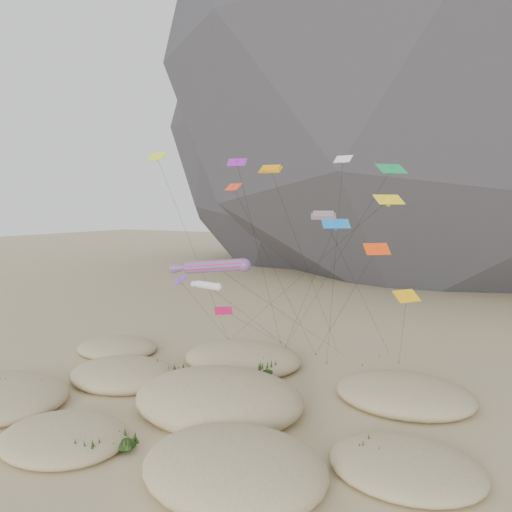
{
  "coord_description": "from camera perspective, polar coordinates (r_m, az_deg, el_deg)",
  "views": [
    {
      "loc": [
        25.76,
        -33.12,
        18.61
      ],
      "look_at": [
        0.14,
        12.0,
        13.28
      ],
      "focal_mm": 35.0,
      "sensor_mm": 36.0,
      "label": 1
    }
  ],
  "objects": [
    {
      "name": "multi_parafoil",
      "position": [
        48.65,
        7.84,
        4.38
      ],
      "size": [
        3.98,
        16.9,
        18.07
      ],
      "color": "#FF581A",
      "rests_on": "ground"
    },
    {
      "name": "orange_parafoil",
      "position": [
        56.74,
        1.75,
        9.65
      ],
      "size": [
        5.23,
        11.89,
        23.1
      ],
      "color": "orange",
      "rests_on": "ground"
    },
    {
      "name": "rainbow_tube_kite",
      "position": [
        48.55,
        -5.02,
        -1.19
      ],
      "size": [
        11.45,
        19.55,
        13.63
      ],
      "color": "red",
      "rests_on": "ground"
    },
    {
      "name": "ground",
      "position": [
        45.89,
        -7.97,
        -18.12
      ],
      "size": [
        500.0,
        500.0,
        0.0
      ],
      "primitive_type": "plane",
      "color": "#CCB789",
      "rests_on": "ground"
    },
    {
      "name": "kite_stakes",
      "position": [
        64.0,
        7.24,
        -10.95
      ],
      "size": [
        22.94,
        5.67,
        0.3
      ],
      "color": "#3F2D1E",
      "rests_on": "ground"
    },
    {
      "name": "dunes",
      "position": [
        48.87,
        -6.54,
        -15.66
      ],
      "size": [
        49.57,
        34.23,
        4.23
      ],
      "color": "#CCB789",
      "rests_on": "ground"
    },
    {
      "name": "white_tube_kite",
      "position": [
        53.04,
        -5.68,
        -3.36
      ],
      "size": [
        8.59,
        13.58,
        10.77
      ],
      "color": "white",
      "rests_on": "ground"
    },
    {
      "name": "rock_headland",
      "position": [
        162.34,
        23.24,
        24.86
      ],
      "size": [
        226.37,
        148.64,
        177.5
      ],
      "color": "black",
      "rests_on": "ground"
    },
    {
      "name": "dune_grass",
      "position": [
        48.79,
        -5.29,
        -15.5
      ],
      "size": [
        41.85,
        27.68,
        1.61
      ],
      "color": "black",
      "rests_on": "ground"
    },
    {
      "name": "delta_kites",
      "position": [
        48.3,
        4.58,
        3.85
      ],
      "size": [
        29.51,
        20.83,
        24.36
      ],
      "color": "#C31249",
      "rests_on": "ground"
    }
  ]
}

